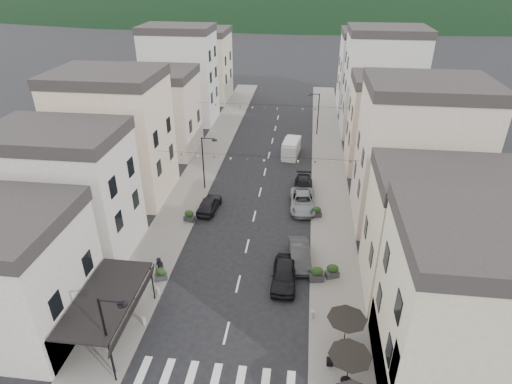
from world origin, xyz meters
TOP-DOWN VIEW (x-y plane):
  - sidewalk_left at (-7.50, 32.00)m, footprint 4.00×76.00m
  - sidewalk_right at (7.50, 32.00)m, footprint 4.00×76.00m
  - bistro_building at (14.50, 4.00)m, footprint 10.00×8.00m
  - boutique_awning at (-7.25, 5.00)m, footprint 3.77×7.50m
  - buildings_row_left at (-14.50, 37.75)m, footprint 10.20×54.16m
  - buildings_row_right at (14.50, 36.59)m, footprint 10.20×54.16m
  - cafe_terrace at (7.70, 2.80)m, footprint 2.50×8.10m
  - streetlamp_left_near at (-5.82, 2.00)m, footprint 1.70×0.56m
  - streetlamp_left_far at (-5.82, 26.00)m, footprint 1.70×0.56m
  - streetlamp_right_far at (5.82, 44.00)m, footprint 1.70×0.56m
  - bollards at (0.00, 5.50)m, footprint 11.66×10.26m
  - bunting_near at (0.00, 22.00)m, footprint 19.00×0.28m
  - bunting_far at (0.00, 38.00)m, footprint 19.00×0.28m
  - parked_car_a at (3.50, 11.57)m, footprint 1.91×4.70m
  - parked_car_b at (4.60, 14.32)m, footprint 2.12×4.74m
  - parked_car_c at (4.60, 23.19)m, footprint 2.82×5.54m
  - parked_car_d at (4.60, 26.62)m, footprint 2.01×4.82m
  - parked_car_e at (-4.60, 21.59)m, footprint 2.06×4.35m
  - delivery_van at (2.81, 36.21)m, footprint 2.33×4.79m
  - pedestrian_a at (-7.45, 8.29)m, footprint 0.77×0.67m
  - pedestrian_b at (-6.21, 11.10)m, footprint 0.94×0.82m
  - planter_la at (-6.00, 10.64)m, footprint 1.07×0.86m
  - planter_lb at (-6.00, 19.23)m, footprint 1.13×0.79m
  - planter_ra at (7.20, 12.58)m, footprint 1.20×0.95m
  - planter_rb at (6.00, 12.01)m, footprint 1.22×0.80m
  - planter_rc at (6.00, 21.48)m, footprint 1.06×0.71m

SIDE VIEW (x-z plane):
  - sidewalk_left at x=-7.50m, z-range 0.00..0.12m
  - sidewalk_right at x=7.50m, z-range 0.00..0.12m
  - bollards at x=0.00m, z-range 0.12..0.72m
  - planter_la at x=-6.00m, z-range 0.10..1.16m
  - planter_rc at x=6.00m, z-range 0.10..1.21m
  - planter_lb at x=-6.00m, z-range 0.10..1.25m
  - planter_ra at x=7.20m, z-range 0.10..1.29m
  - parked_car_d at x=4.60m, z-range 0.00..1.39m
  - parked_car_e at x=-4.60m, z-range 0.00..1.44m
  - planter_rb at x=6.00m, z-range 0.10..1.37m
  - parked_car_c at x=4.60m, z-range 0.00..1.50m
  - parked_car_b at x=4.60m, z-range 0.00..1.51m
  - parked_car_a at x=3.50m, z-range 0.00..1.60m
  - pedestrian_b at x=-6.21m, z-range 0.12..1.79m
  - pedestrian_a at x=-7.45m, z-range 0.12..1.90m
  - delivery_van at x=2.81m, z-range -0.02..2.19m
  - cafe_terrace at x=7.70m, z-range 1.09..3.62m
  - boutique_awning at x=-7.25m, z-range 1.48..4.75m
  - streetlamp_left_near at x=-5.82m, z-range 0.70..6.70m
  - streetlamp_left_far at x=-5.82m, z-range 0.70..6.70m
  - streetlamp_right_far at x=5.82m, z-range 0.70..6.70m
  - bistro_building at x=14.50m, z-range 0.00..10.00m
  - bunting_near at x=0.00m, z-range 5.34..5.96m
  - bunting_far at x=0.00m, z-range 5.34..5.96m
  - buildings_row_left at x=-14.50m, z-range -0.88..13.12m
  - buildings_row_right at x=14.50m, z-range -0.93..13.57m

